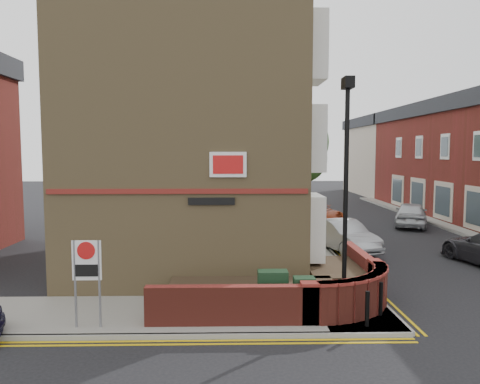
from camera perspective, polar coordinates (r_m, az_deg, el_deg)
The scene contains 24 objects.
ground at distance 11.94m, azimuth 6.08°, elevation -17.25°, with size 120.00×120.00×0.00m, color black.
pavement_corner at distance 13.39m, azimuth -10.33°, elevation -14.52°, with size 13.00×3.00×0.12m, color gray.
pavement_main at distance 27.54m, azimuth 5.97°, elevation -4.34°, with size 2.00×32.00×0.12m, color gray.
kerb_side at distance 12.01m, azimuth -11.50°, elevation -16.88°, with size 13.00×0.15×0.12m, color gray.
kerb_main_near at distance 27.69m, azimuth 8.03°, elevation -4.31°, with size 0.15×32.00×0.12m, color gray.
kerb_main_far at distance 27.37m, azimuth 25.93°, elevation -4.88°, with size 0.15×40.00×0.12m, color gray.
yellow_lines_side at distance 11.80m, azimuth -11.72°, elevation -17.57°, with size 13.00×0.28×0.01m, color gold.
yellow_lines_main at distance 27.74m, azimuth 8.54°, elevation -4.41°, with size 0.28×32.00×0.01m, color gold.
corner_building at distance 19.09m, azimuth -5.53°, elevation 10.12°, with size 8.95×10.40×13.60m.
garden_wall at distance 14.27m, azimuth 4.76°, elevation -13.46°, with size 6.80×6.00×1.20m, color maroon, non-canonical shape.
lamppost at distance 12.59m, azimuth 12.76°, elevation -0.47°, with size 0.25×0.50×6.30m.
utility_cabinet_large at distance 12.89m, azimuth 4.00°, elevation -12.14°, with size 0.80×0.45×1.20m, color #16331A.
utility_cabinet_small at distance 12.71m, azimuth 7.81°, elevation -12.66°, with size 0.55×0.40×1.10m, color #16331A.
bollard_near at distance 12.51m, azimuth 15.25°, elevation -13.57°, with size 0.11×0.11×0.90m, color black.
bollard_far at distance 13.41m, azimuth 16.77°, elevation -12.33°, with size 0.11×0.11×0.90m, color black.
zone_sign at distance 12.34m, azimuth -18.17°, elevation -8.72°, with size 0.72×0.07×2.20m.
far_terrace_cream at distance 51.50m, azimuth 16.84°, elevation 4.27°, with size 5.40×12.40×8.00m.
tree_near at distance 25.24m, azimuth 6.63°, elevation 5.39°, with size 3.64×3.65×6.70m.
tree_mid at distance 33.19m, azimuth 4.74°, elevation 6.16°, with size 4.03×4.03×7.42m.
tree_far at distance 41.15m, azimuth 3.57°, elevation 5.54°, with size 3.81×3.81×7.00m.
traffic_light_assembly at distance 36.21m, azimuth 4.85°, elevation 2.24°, with size 0.20×0.16×4.20m.
silver_car_near at distance 21.79m, azimuth 12.47°, elevation -5.20°, with size 1.48×4.26×1.40m, color #979A9E.
red_car_main at distance 28.91m, azimuth 8.82°, elevation -2.54°, with size 2.50×5.43×1.51m, color #932F10.
silver_car_far at distance 29.92m, azimuth 20.14°, elevation -2.54°, with size 1.77×4.41×1.50m, color #B6BABF.
Camera 1 is at (-1.45, -10.96, 4.52)m, focal length 35.00 mm.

